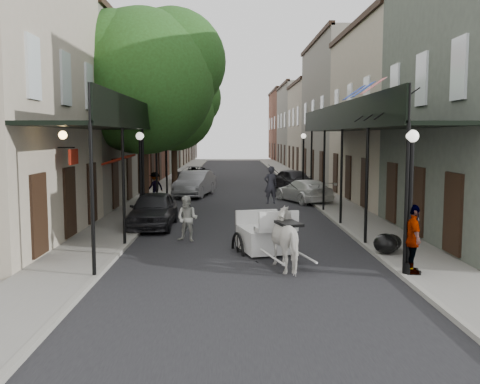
{
  "coord_description": "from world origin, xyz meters",
  "views": [
    {
      "loc": [
        -0.52,
        -15.47,
        3.67
      ],
      "look_at": [
        -0.14,
        4.27,
        1.6
      ],
      "focal_mm": 40.0,
      "sensor_mm": 36.0,
      "label": 1
    }
  ],
  "objects_px": {
    "pedestrian_walking": "(187,219)",
    "car_right_near": "(304,191)",
    "pedestrian_sidewalk_right": "(413,239)",
    "car_left_near": "(153,210)",
    "lamppost_right_near": "(410,200)",
    "pedestrian_sidewalk_left": "(155,187)",
    "carriage": "(261,217)",
    "tree_near": "(152,76)",
    "tree_far": "(179,106)",
    "car_left_mid": "(195,184)",
    "car_right_far": "(289,179)",
    "lamppost_right_far": "(303,162)",
    "car_left_far": "(192,174)",
    "horse": "(290,239)",
    "lamppost_left": "(141,177)"
  },
  "relations": [
    {
      "from": "pedestrian_walking",
      "to": "car_right_near",
      "type": "bearing_deg",
      "value": 82.6
    },
    {
      "from": "pedestrian_sidewalk_right",
      "to": "car_left_near",
      "type": "bearing_deg",
      "value": 48.25
    },
    {
      "from": "lamppost_right_near",
      "to": "pedestrian_sidewalk_left",
      "type": "xyz_separation_m",
      "value": [
        -8.71,
        15.66,
        -1.13
      ]
    },
    {
      "from": "carriage",
      "to": "pedestrian_walking",
      "type": "height_order",
      "value": "carriage"
    },
    {
      "from": "tree_near",
      "to": "car_left_near",
      "type": "distance_m",
      "value": 7.22
    },
    {
      "from": "tree_far",
      "to": "car_left_mid",
      "type": "height_order",
      "value": "tree_far"
    },
    {
      "from": "car_right_far",
      "to": "car_left_mid",
      "type": "bearing_deg",
      "value": 11.26
    },
    {
      "from": "lamppost_right_far",
      "to": "pedestrian_sidewalk_right",
      "type": "height_order",
      "value": "lamppost_right_far"
    },
    {
      "from": "pedestrian_sidewalk_right",
      "to": "car_left_far",
      "type": "xyz_separation_m",
      "value": [
        -7.8,
        30.43,
        -0.43
      ]
    },
    {
      "from": "pedestrian_sidewalk_right",
      "to": "car_right_near",
      "type": "relative_size",
      "value": 0.41
    },
    {
      "from": "horse",
      "to": "car_left_far",
      "type": "bearing_deg",
      "value": -95.44
    },
    {
      "from": "tree_near",
      "to": "car_left_far",
      "type": "height_order",
      "value": "tree_near"
    },
    {
      "from": "tree_near",
      "to": "car_left_mid",
      "type": "xyz_separation_m",
      "value": [
        1.53,
        6.86,
        -5.71
      ]
    },
    {
      "from": "pedestrian_walking",
      "to": "car_left_far",
      "type": "distance_m",
      "value": 25.48
    },
    {
      "from": "lamppost_right_far",
      "to": "lamppost_right_near",
      "type": "bearing_deg",
      "value": -90.0
    },
    {
      "from": "carriage",
      "to": "car_right_near",
      "type": "height_order",
      "value": "carriage"
    },
    {
      "from": "tree_far",
      "to": "lamppost_left",
      "type": "relative_size",
      "value": 2.32
    },
    {
      "from": "lamppost_left",
      "to": "pedestrian_sidewalk_right",
      "type": "relative_size",
      "value": 2.06
    },
    {
      "from": "tree_near",
      "to": "pedestrian_sidewalk_right",
      "type": "xyz_separation_m",
      "value": [
        8.4,
        -12.18,
        -5.47
      ]
    },
    {
      "from": "car_right_far",
      "to": "pedestrian_sidewalk_left",
      "type": "bearing_deg",
      "value": 20.06
    },
    {
      "from": "horse",
      "to": "car_left_near",
      "type": "height_order",
      "value": "horse"
    },
    {
      "from": "horse",
      "to": "car_right_far",
      "type": "distance_m",
      "value": 22.39
    },
    {
      "from": "carriage",
      "to": "pedestrian_sidewalk_left",
      "type": "bearing_deg",
      "value": 98.18
    },
    {
      "from": "pedestrian_sidewalk_right",
      "to": "car_right_far",
      "type": "height_order",
      "value": "pedestrian_sidewalk_right"
    },
    {
      "from": "car_left_far",
      "to": "car_right_far",
      "type": "relative_size",
      "value": 1.0
    },
    {
      "from": "tree_far",
      "to": "pedestrian_sidewalk_right",
      "type": "distance_m",
      "value": 27.92
    },
    {
      "from": "lamppost_right_far",
      "to": "car_right_far",
      "type": "bearing_deg",
      "value": 98.74
    },
    {
      "from": "car_left_far",
      "to": "lamppost_right_far",
      "type": "bearing_deg",
      "value": -33.9
    },
    {
      "from": "car_left_near",
      "to": "car_right_near",
      "type": "bearing_deg",
      "value": 48.65
    },
    {
      "from": "car_right_near",
      "to": "tree_far",
      "type": "bearing_deg",
      "value": -72.84
    },
    {
      "from": "pedestrian_sidewalk_right",
      "to": "car_right_near",
      "type": "height_order",
      "value": "pedestrian_sidewalk_right"
    },
    {
      "from": "horse",
      "to": "pedestrian_sidewalk_left",
      "type": "height_order",
      "value": "pedestrian_sidewalk_left"
    },
    {
      "from": "lamppost_right_near",
      "to": "pedestrian_sidewalk_right",
      "type": "relative_size",
      "value": 2.06
    },
    {
      "from": "car_left_mid",
      "to": "car_right_near",
      "type": "bearing_deg",
      "value": -15.35
    },
    {
      "from": "carriage",
      "to": "car_right_far",
      "type": "height_order",
      "value": "carriage"
    },
    {
      "from": "car_left_near",
      "to": "car_right_near",
      "type": "distance_m",
      "value": 10.85
    },
    {
      "from": "carriage",
      "to": "car_left_far",
      "type": "relative_size",
      "value": 0.66
    },
    {
      "from": "lamppost_right_near",
      "to": "lamppost_left",
      "type": "distance_m",
      "value": 11.46
    },
    {
      "from": "horse",
      "to": "car_right_near",
      "type": "bearing_deg",
      "value": -113.91
    },
    {
      "from": "lamppost_right_near",
      "to": "car_left_far",
      "type": "relative_size",
      "value": 0.87
    },
    {
      "from": "tree_far",
      "to": "car_left_mid",
      "type": "distance_m",
      "value": 8.9
    },
    {
      "from": "tree_far",
      "to": "car_left_far",
      "type": "xyz_separation_m",
      "value": [
        0.65,
        4.26,
        -5.25
      ]
    },
    {
      "from": "pedestrian_sidewalk_right",
      "to": "car_left_mid",
      "type": "bearing_deg",
      "value": 23.4
    },
    {
      "from": "pedestrian_walking",
      "to": "car_right_near",
      "type": "height_order",
      "value": "pedestrian_walking"
    },
    {
      "from": "carriage",
      "to": "pedestrian_walking",
      "type": "relative_size",
      "value": 1.75
    },
    {
      "from": "tree_far",
      "to": "lamppost_left",
      "type": "height_order",
      "value": "tree_far"
    },
    {
      "from": "lamppost_left",
      "to": "car_left_mid",
      "type": "height_order",
      "value": "lamppost_left"
    },
    {
      "from": "pedestrian_sidewalk_left",
      "to": "pedestrian_sidewalk_right",
      "type": "xyz_separation_m",
      "value": [
        8.81,
        -15.66,
        0.11
      ]
    },
    {
      "from": "car_left_far",
      "to": "horse",
      "type": "bearing_deg",
      "value": -61.18
    },
    {
      "from": "car_left_mid",
      "to": "car_right_far",
      "type": "distance_m",
      "value": 7.56
    }
  ]
}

